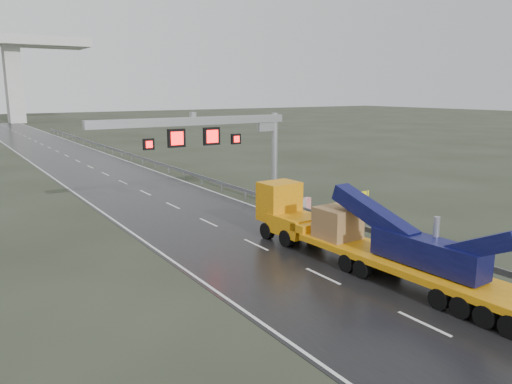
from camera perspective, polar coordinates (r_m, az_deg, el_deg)
ground at (r=22.19m, az=14.52°, el=-12.49°), size 400.00×400.00×0.00m
road at (r=56.31m, az=-16.85°, el=1.98°), size 11.00×200.00×0.02m
guardrail at (r=49.11m, az=-6.74°, el=1.87°), size 0.20×140.00×1.40m
sign_gantry at (r=36.07m, az=-4.13°, el=6.30°), size 14.90×1.20×7.42m
heavy_haul_truck at (r=26.46m, az=10.97°, el=-4.72°), size 3.18×17.50×4.09m
exit_sign_pair at (r=34.13m, az=12.00°, el=-1.02°), size 1.35×0.20×2.31m
striped_barrier at (r=36.47m, az=5.76°, el=-1.63°), size 0.82×0.62×1.23m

